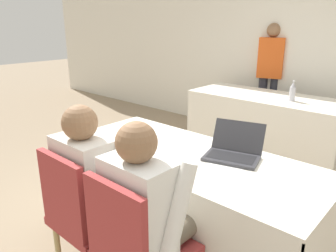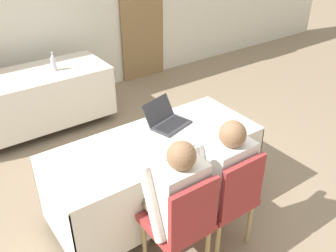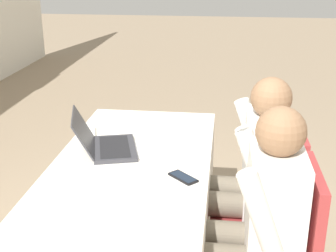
% 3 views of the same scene
% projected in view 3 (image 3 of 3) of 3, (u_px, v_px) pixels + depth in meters
% --- Properties ---
extents(conference_table_near, '(1.88, 0.79, 0.75)m').
position_uv_depth(conference_table_near, '(127.00, 207.00, 2.28)').
color(conference_table_near, white).
rests_on(conference_table_near, ground_plane).
extents(laptop, '(0.42, 0.40, 0.21)m').
position_uv_depth(laptop, '(105.00, 143.00, 2.46)').
color(laptop, '#333338').
rests_on(laptop, conference_table_near).
extents(cell_phone, '(0.15, 0.15, 0.01)m').
position_uv_depth(cell_phone, '(183.00, 177.00, 2.17)').
color(cell_phone, black).
rests_on(cell_phone, conference_table_near).
extents(paper_beside_laptop, '(0.24, 0.32, 0.00)m').
position_uv_depth(paper_beside_laptop, '(136.00, 226.00, 1.79)').
color(paper_beside_laptop, white).
rests_on(paper_beside_laptop, conference_table_near).
extents(paper_centre_table, '(0.26, 0.33, 0.00)m').
position_uv_depth(paper_centre_table, '(128.00, 148.00, 2.51)').
color(paper_centre_table, white).
rests_on(paper_centre_table, conference_table_near).
extents(paper_left_edge, '(0.30, 0.35, 0.00)m').
position_uv_depth(paper_left_edge, '(175.00, 136.00, 2.67)').
color(paper_left_edge, white).
rests_on(paper_left_edge, conference_table_near).
extents(chair_near_right, '(0.44, 0.44, 0.92)m').
position_uv_depth(chair_near_right, '(268.00, 202.00, 2.43)').
color(chair_near_right, tan).
rests_on(chair_near_right, ground_plane).
extents(person_checkered_shirt, '(0.50, 0.52, 1.18)m').
position_uv_depth(person_checkered_shirt, '(254.00, 221.00, 1.96)').
color(person_checkered_shirt, '#665B4C').
rests_on(person_checkered_shirt, ground_plane).
extents(person_white_shirt, '(0.50, 0.52, 1.18)m').
position_uv_depth(person_white_shirt, '(250.00, 173.00, 2.39)').
color(person_white_shirt, '#665B4C').
rests_on(person_white_shirt, ground_plane).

